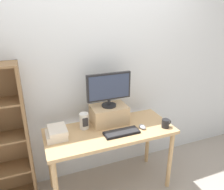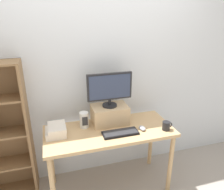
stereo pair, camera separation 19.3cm
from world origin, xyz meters
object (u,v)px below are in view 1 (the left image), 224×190
object	(u,v)px
computer_monitor	(109,88)
keyboard	(122,132)
book_stack	(57,133)
coffee_mug	(166,123)
desk_speaker	(84,121)
computer_mouse	(142,127)
riser_box	(109,115)
desk	(110,137)

from	to	relation	value
computer_monitor	keyboard	distance (m)	0.49
book_stack	coffee_mug	world-z (taller)	book_stack
book_stack	desk_speaker	bearing A→B (deg)	14.90
computer_monitor	computer_mouse	size ratio (longest dim) A/B	4.78
riser_box	computer_mouse	xyz separation A→B (m)	(0.29, -0.25, -0.09)
keyboard	riser_box	bearing A→B (deg)	98.02
keyboard	computer_mouse	distance (m)	0.26
computer_monitor	keyboard	xyz separation A→B (m)	(0.04, -0.27, -0.41)
computer_mouse	desk_speaker	xyz separation A→B (m)	(-0.59, 0.23, 0.07)
desk_speaker	computer_monitor	bearing A→B (deg)	3.30
computer_mouse	computer_monitor	bearing A→B (deg)	139.43
book_stack	desk_speaker	size ratio (longest dim) A/B	1.36
computer_mouse	coffee_mug	xyz separation A→B (m)	(0.25, -0.08, 0.03)
desk	desk_speaker	size ratio (longest dim) A/B	7.83
riser_box	book_stack	xyz separation A→B (m)	(-0.60, -0.10, -0.05)
computer_monitor	coffee_mug	size ratio (longest dim) A/B	4.37
keyboard	desk_speaker	bearing A→B (deg)	143.02
desk	keyboard	world-z (taller)	keyboard
desk	riser_box	xyz separation A→B (m)	(0.05, 0.15, 0.20)
riser_box	computer_monitor	bearing A→B (deg)	-90.00
coffee_mug	desk_speaker	size ratio (longest dim) A/B	0.64
desk	book_stack	xyz separation A→B (m)	(-0.56, 0.05, 0.15)
computer_monitor	computer_mouse	distance (m)	0.56
riser_box	keyboard	size ratio (longest dim) A/B	1.06
computer_monitor	desk_speaker	xyz separation A→B (m)	(-0.30, -0.02, -0.33)
keyboard	computer_mouse	world-z (taller)	computer_mouse
book_stack	desk_speaker	xyz separation A→B (m)	(0.31, 0.08, 0.04)
riser_box	coffee_mug	world-z (taller)	riser_box
riser_box	keyboard	xyz separation A→B (m)	(0.04, -0.27, -0.09)
computer_mouse	coffee_mug	bearing A→B (deg)	-17.14
computer_monitor	computer_mouse	xyz separation A→B (m)	(0.29, -0.25, -0.40)
desk	computer_mouse	xyz separation A→B (m)	(0.34, -0.10, 0.11)
computer_mouse	riser_box	bearing A→B (deg)	139.26
riser_box	desk_speaker	xyz separation A→B (m)	(-0.30, -0.02, -0.02)
riser_box	keyboard	distance (m)	0.29
computer_monitor	coffee_mug	world-z (taller)	computer_monitor
keyboard	coffee_mug	size ratio (longest dim) A/B	3.33
keyboard	coffee_mug	distance (m)	0.51
desk	keyboard	xyz separation A→B (m)	(0.09, -0.12, 0.11)
computer_monitor	desk_speaker	distance (m)	0.45
desk	keyboard	distance (m)	0.18
riser_box	desk_speaker	size ratio (longest dim) A/B	2.25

